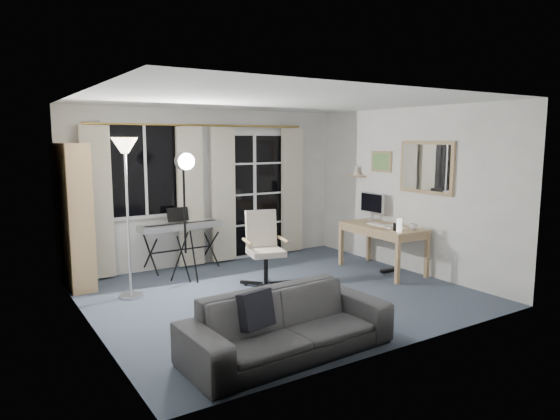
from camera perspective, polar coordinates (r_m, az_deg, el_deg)
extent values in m
cube|color=#3C4458|center=(6.40, -0.09, -9.65)|extent=(4.50, 4.00, 0.02)
cube|color=white|center=(7.48, -15.22, 4.42)|extent=(1.20, 0.06, 1.40)
cube|color=black|center=(7.45, -15.16, 4.41)|extent=(1.10, 0.02, 1.30)
cube|color=white|center=(7.44, -15.13, 4.41)|extent=(0.04, 0.03, 1.30)
cube|color=white|center=(8.24, -3.06, 1.68)|extent=(1.32, 0.06, 2.11)
cube|color=black|center=(8.07, -4.82, 1.53)|extent=(0.55, 0.02, 1.95)
cube|color=black|center=(8.36, -1.17, 1.79)|extent=(0.55, 0.02, 1.95)
cube|color=white|center=(8.20, -2.93, 1.66)|extent=(0.05, 0.04, 2.05)
cube|color=white|center=(8.27, -2.90, -1.62)|extent=(1.15, 0.03, 0.03)
cube|color=white|center=(8.20, -2.93, 1.83)|extent=(1.15, 0.03, 0.03)
cube|color=white|center=(8.16, -2.95, 5.32)|extent=(1.15, 0.03, 0.03)
cylinder|color=gold|center=(7.71, -8.74, 9.54)|extent=(3.50, 0.03, 0.03)
cube|color=beige|center=(7.24, -20.15, 0.76)|extent=(0.40, 0.07, 2.10)
cube|color=beige|center=(7.64, -10.23, 1.48)|extent=(0.40, 0.07, 2.10)
cube|color=beige|center=(7.86, -6.52, 1.74)|extent=(0.40, 0.07, 2.10)
cube|color=beige|center=(8.51, 1.38, 2.27)|extent=(0.40, 0.07, 2.10)
cube|color=#A77F58|center=(6.65, -21.72, -1.07)|extent=(0.30, 0.04, 1.90)
cube|color=#A77F58|center=(7.48, -23.29, -0.21)|extent=(0.30, 0.04, 1.90)
cube|color=#A77F58|center=(7.04, -23.64, -0.71)|extent=(0.07, 0.85, 1.90)
cube|color=#A77F58|center=(7.25, -22.16, -7.82)|extent=(0.35, 0.87, 0.02)
cube|color=#A77F58|center=(7.17, -22.31, -5.12)|extent=(0.35, 0.87, 0.02)
cube|color=#A77F58|center=(7.10, -22.46, -2.28)|extent=(0.35, 0.87, 0.02)
cube|color=#A77F58|center=(7.05, -22.62, 0.60)|extent=(0.35, 0.87, 0.02)
cube|color=#A77F58|center=(7.01, -22.78, 3.52)|extent=(0.35, 0.87, 0.02)
cube|color=#A77F58|center=(7.00, -22.96, 6.85)|extent=(0.35, 0.87, 0.02)
cube|color=#AEABA4|center=(6.81, -21.53, -4.59)|extent=(0.21, 0.07, 0.24)
cube|color=#A04C42|center=(6.90, -21.71, -4.65)|extent=(0.21, 0.05, 0.19)
cube|color=#363636|center=(6.97, -21.87, -4.42)|extent=(0.21, 0.05, 0.22)
cube|color=#A04C42|center=(7.04, -22.02, -4.06)|extent=(0.21, 0.05, 0.28)
cube|color=#AEABA4|center=(7.11, -22.15, -4.20)|extent=(0.21, 0.06, 0.22)
cube|color=#B5334C|center=(7.19, -22.31, -4.04)|extent=(0.21, 0.05, 0.23)
cube|color=#384AAA|center=(7.26, -22.44, -3.92)|extent=(0.21, 0.06, 0.23)
cube|color=#A04C42|center=(7.35, -22.59, -3.85)|extent=(0.21, 0.04, 0.22)
cube|color=#B5334C|center=(7.41, -22.71, -3.73)|extent=(0.21, 0.06, 0.23)
cube|color=#363636|center=(7.49, -22.86, -3.52)|extent=(0.21, 0.04, 0.25)
cube|color=#384AAA|center=(6.74, -21.69, -1.53)|extent=(0.21, 0.04, 0.26)
cube|color=#363636|center=(6.81, -21.83, -1.48)|extent=(0.21, 0.07, 0.25)
cube|color=#363636|center=(6.90, -22.01, -1.51)|extent=(0.21, 0.05, 0.22)
cube|color=#384AAA|center=(6.97, -22.14, -1.49)|extent=(0.21, 0.04, 0.20)
cube|color=#384AAA|center=(7.03, -22.27, -1.34)|extent=(0.21, 0.05, 0.22)
cube|color=#363636|center=(7.10, -22.42, -1.11)|extent=(0.21, 0.04, 0.26)
cube|color=#363636|center=(7.17, -22.53, -1.24)|extent=(0.21, 0.05, 0.21)
cube|color=#9EBD46|center=(7.25, -22.68, -1.10)|extent=(0.21, 0.05, 0.22)
cube|color=#A04C42|center=(7.32, -22.81, -0.98)|extent=(0.21, 0.04, 0.23)
cube|color=#363636|center=(7.39, -22.92, -0.96)|extent=(0.21, 0.04, 0.22)
cube|color=#B5334C|center=(6.69, -21.85, 1.55)|extent=(0.21, 0.05, 0.27)
cube|color=#363636|center=(6.77, -21.99, 1.33)|extent=(0.21, 0.04, 0.20)
cube|color=#AEABA4|center=(6.83, -22.13, 1.71)|extent=(0.21, 0.04, 0.28)
cube|color=#AEABA4|center=(6.89, -22.26, 1.66)|extent=(0.21, 0.04, 0.26)
cube|color=#A04C42|center=(6.96, -22.38, 1.51)|extent=(0.21, 0.04, 0.21)
cube|color=#384AAA|center=(7.03, -22.51, 1.59)|extent=(0.21, 0.05, 0.22)
cylinder|color=#B2B2B7|center=(6.55, -16.65, -9.37)|extent=(0.29, 0.29, 0.03)
cylinder|color=#B2B2B7|center=(6.34, -16.99, -1.41)|extent=(0.03, 0.03, 1.82)
cone|color=#FFE5B2|center=(6.26, -17.34, 7.07)|extent=(0.31, 0.31, 0.19)
cylinder|color=black|center=(7.35, -14.60, -4.86)|extent=(0.04, 0.59, 0.53)
cylinder|color=black|center=(7.35, -14.60, -4.86)|extent=(0.04, 0.59, 0.53)
cylinder|color=black|center=(7.70, -8.00, -4.09)|extent=(0.04, 0.59, 0.53)
cylinder|color=black|center=(7.70, -8.00, -4.09)|extent=(0.04, 0.59, 0.53)
cylinder|color=black|center=(7.51, -11.22, -4.47)|extent=(0.94, 0.05, 0.02)
cube|color=silver|center=(7.45, -11.30, -1.79)|extent=(1.23, 0.34, 0.08)
cube|color=white|center=(7.37, -11.08, -1.63)|extent=(1.13, 0.16, 0.01)
cube|color=black|center=(7.40, -11.19, -1.51)|extent=(1.09, 0.10, 0.01)
cube|color=black|center=(7.51, -11.61, -0.49)|extent=(0.33, 0.08, 0.20)
cylinder|color=black|center=(6.99, -9.78, -5.40)|extent=(0.03, 0.28, 0.72)
cylinder|color=black|center=(7.02, -11.46, -5.37)|extent=(0.24, 0.16, 0.73)
cylinder|color=black|center=(6.83, -10.88, -5.73)|extent=(0.25, 0.15, 0.73)
cylinder|color=black|center=(6.82, -10.86, 0.29)|extent=(0.03, 0.03, 1.25)
cylinder|color=silver|center=(6.71, -10.85, 5.49)|extent=(0.24, 0.14, 0.24)
cylinder|color=white|center=(6.64, -10.62, 5.47)|extent=(0.21, 0.03, 0.21)
cube|color=black|center=(6.73, 0.09, -8.30)|extent=(0.31, 0.12, 0.04)
cylinder|color=black|center=(6.76, 0.71, -8.40)|extent=(0.06, 0.06, 0.05)
cube|color=black|center=(6.87, -1.60, -7.97)|extent=(0.20, 0.28, 0.04)
cylinder|color=black|center=(6.94, -1.60, -7.95)|extent=(0.06, 0.06, 0.05)
cube|color=black|center=(6.73, -3.32, -8.31)|extent=(0.23, 0.26, 0.04)
cylinder|color=black|center=(6.76, -3.92, -8.40)|extent=(0.06, 0.06, 0.05)
cube|color=black|center=(6.51, -2.72, -8.89)|extent=(0.30, 0.16, 0.04)
cylinder|color=black|center=(6.45, -3.13, -9.21)|extent=(0.06, 0.06, 0.05)
cube|color=black|center=(6.50, -0.53, -8.88)|extent=(0.07, 0.31, 0.04)
cylinder|color=black|center=(6.45, -0.13, -9.20)|extent=(0.06, 0.06, 0.05)
cylinder|color=black|center=(6.61, -1.62, -6.61)|extent=(0.07, 0.07, 0.38)
cube|color=beige|center=(6.56, -1.63, -4.85)|extent=(0.52, 0.52, 0.08)
cube|color=beige|center=(6.69, -2.18, -2.10)|extent=(0.43, 0.21, 0.50)
cube|color=black|center=(6.73, -2.27, -1.89)|extent=(0.41, 0.18, 0.46)
cylinder|color=#A77F58|center=(6.47, -3.77, -3.66)|extent=(0.13, 0.38, 0.04)
cylinder|color=#A77F58|center=(6.62, 0.35, -3.38)|extent=(0.13, 0.38, 0.04)
cube|color=tan|center=(7.48, 11.65, -1.88)|extent=(0.66, 1.29, 0.04)
cube|color=tan|center=(7.49, 11.64, -2.36)|extent=(0.62, 1.25, 0.09)
cube|color=tan|center=(6.93, 13.30, -5.62)|extent=(0.06, 0.06, 0.65)
cube|color=tan|center=(7.33, 16.45, -4.98)|extent=(0.06, 0.06, 0.65)
cube|color=tan|center=(7.81, 7.00, -3.92)|extent=(0.06, 0.06, 0.65)
cube|color=tan|center=(8.17, 10.12, -3.45)|extent=(0.06, 0.06, 0.65)
cube|color=silver|center=(7.93, 10.44, -1.10)|extent=(0.17, 0.11, 0.01)
cube|color=silver|center=(7.91, 10.46, -0.23)|extent=(0.04, 0.03, 0.20)
cube|color=silver|center=(7.89, 10.49, 0.83)|extent=(0.04, 0.50, 0.31)
cube|color=black|center=(7.88, 10.39, 0.82)|extent=(0.02, 0.46, 0.27)
cube|color=white|center=(7.47, 11.21, -1.67)|extent=(0.13, 0.39, 0.02)
cube|color=white|center=(7.24, 12.42, -2.00)|extent=(0.06, 0.09, 0.02)
cube|color=white|center=(7.40, 12.69, -1.84)|extent=(0.23, 0.30, 0.01)
cube|color=white|center=(7.26, 13.55, -2.07)|extent=(0.21, 0.16, 0.00)
cube|color=black|center=(7.06, 13.04, -1.90)|extent=(0.05, 0.04, 0.11)
cylinder|color=white|center=(6.97, 13.47, -1.73)|extent=(0.07, 0.07, 0.18)
cube|color=black|center=(7.58, 12.29, -6.77)|extent=(0.28, 0.08, 0.05)
imported|color=silver|center=(7.19, 15.01, -1.77)|extent=(0.11, 0.09, 0.11)
cube|color=#A77F58|center=(7.30, 16.40, 4.69)|extent=(0.04, 0.94, 0.74)
cube|color=white|center=(7.29, 16.29, 4.69)|extent=(0.01, 0.84, 0.64)
cube|color=#A77F58|center=(7.93, 11.52, 5.45)|extent=(0.03, 0.42, 0.32)
cube|color=#438767|center=(7.92, 11.45, 5.45)|extent=(0.00, 0.36, 0.26)
cube|color=#A77F58|center=(8.26, 8.72, 3.88)|extent=(0.16, 0.30, 0.02)
cone|color=beige|center=(8.26, 8.73, 4.51)|extent=(0.12, 0.12, 0.15)
imported|color=#2D2D30|center=(4.59, 0.94, -11.77)|extent=(1.97, 0.65, 0.76)
cube|color=black|center=(4.49, -2.74, -11.30)|extent=(0.36, 0.24, 0.34)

